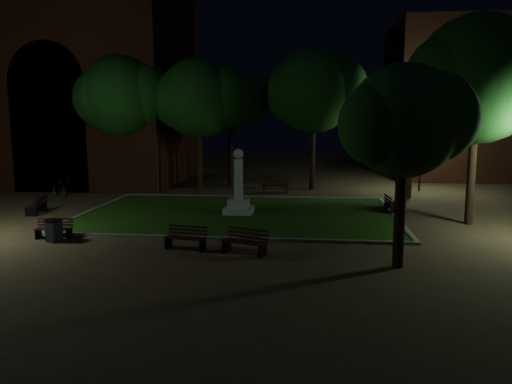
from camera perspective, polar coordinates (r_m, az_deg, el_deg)
ground at (r=22.90m, az=-2.69°, el=-3.57°), size 80.00×80.00×0.00m
lawn at (r=24.83m, az=-1.99°, el=-2.50°), size 15.00×10.00×0.08m
lawn_kerb at (r=24.82m, az=-1.99°, el=-2.46°), size 15.40×10.40×0.12m
monument at (r=24.66m, az=-2.00°, el=-0.41°), size 1.40×1.40×3.20m
building_main at (r=40.83m, az=-22.61°, el=11.59°), size 20.00×12.00×15.00m
building_far at (r=44.57m, az=25.52°, el=9.34°), size 16.00×10.00×12.00m
tree_north_wl at (r=31.85m, az=-6.37°, el=10.63°), size 6.11×4.99×8.46m
tree_north_er at (r=33.27m, az=6.80°, el=11.41°), size 6.74×5.50×9.22m
tree_ne at (r=30.98m, az=17.61°, el=9.10°), size 5.29×4.32×7.46m
tree_east at (r=24.26m, az=24.29°, el=11.65°), size 6.90×5.64×9.25m
tree_se at (r=16.32m, az=16.83°, el=7.76°), size 4.40×3.59×6.51m
tree_nw at (r=32.76m, az=-14.93°, el=10.51°), size 6.25×5.10×8.61m
tree_far_north at (r=34.77m, az=-2.82°, el=10.37°), size 5.33×4.35×8.06m
lamppost_nw at (r=36.16m, az=-19.52°, el=5.50°), size 1.18×0.28×4.51m
lamppost_ne at (r=33.83m, az=18.37°, el=5.47°), size 1.18×0.28×4.61m
bench_near_left at (r=18.61m, az=-7.99°, el=-5.26°), size 1.63×0.80×0.85m
bench_near_right at (r=17.75m, az=-1.24°, el=-5.77°), size 1.75×1.13×0.91m
bench_west_near at (r=21.62m, az=-22.07°, el=-3.94°), size 1.48×0.63×0.79m
bench_left_side at (r=27.34m, az=-23.71°, el=-1.42°), size 0.76×1.63×0.86m
bench_right_side at (r=26.07m, az=15.24°, el=-1.43°), size 0.66×1.64×0.88m
bench_far_side at (r=31.63m, az=2.20°, el=0.62°), size 1.65×0.67×0.89m
trash_bin at (r=21.00m, az=-22.09°, el=-4.09°), size 0.67×0.67×0.88m
bicycle at (r=32.72m, az=-21.48°, el=0.37°), size 1.79×1.51×0.92m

